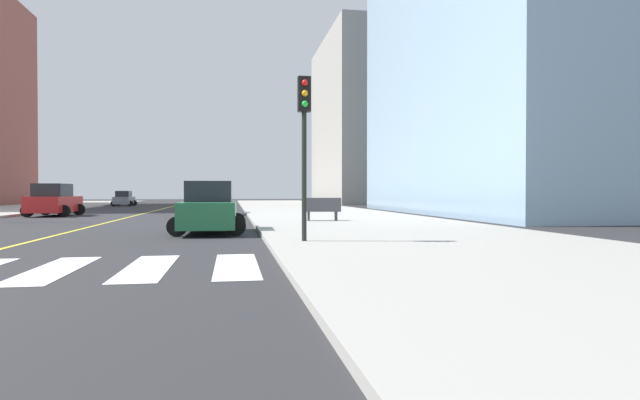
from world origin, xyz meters
TOP-DOWN VIEW (x-y plane):
  - sidewalk_kerb_east at (12.20, 20.00)m, footprint 10.00×120.00m
  - lane_divider_paint at (0.00, 40.00)m, footprint 0.16×80.00m
  - parking_garage_concrete at (28.10, 66.25)m, footprint 18.00×24.00m
  - car_red_nearest at (-5.07, 29.21)m, footprint 3.05×4.75m
  - car_gray_second at (-5.46, 54.03)m, footprint 2.36×3.75m
  - car_blue_third at (5.14, 29.44)m, footprint 2.67×4.26m
  - car_green_fourth at (5.37, 13.12)m, footprint 2.79×4.42m
  - traffic_light_near_corner at (8.26, 7.78)m, footprint 0.36×0.41m
  - park_bench at (10.60, 18.30)m, footprint 1.84×0.71m

SIDE VIEW (x-z plane):
  - lane_divider_paint at x=0.00m, z-range 0.00..0.01m
  - sidewalk_kerb_east at x=12.20m, z-range 0.00..0.15m
  - park_bench at x=10.60m, z-range 0.13..1.25m
  - car_gray_second at x=-5.46m, z-range -0.05..1.61m
  - car_blue_third at x=5.14m, z-range -0.06..1.83m
  - car_green_fourth at x=5.37m, z-range -0.06..1.90m
  - car_red_nearest at x=-5.07m, z-range -0.07..2.02m
  - traffic_light_near_corner at x=8.26m, z-range 1.11..5.81m
  - parking_garage_concrete at x=28.10m, z-range 0.00..23.04m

